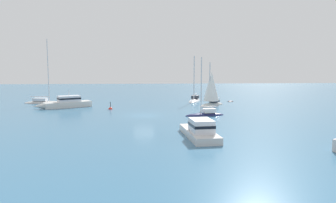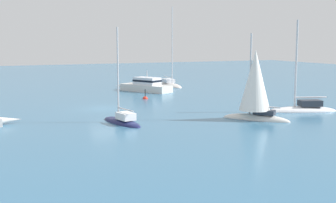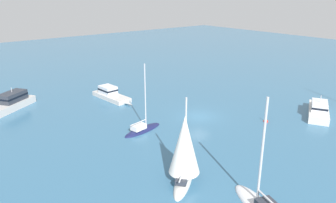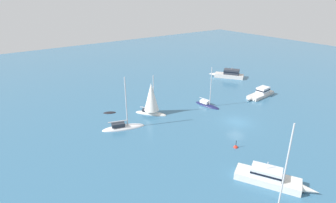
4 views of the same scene
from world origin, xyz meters
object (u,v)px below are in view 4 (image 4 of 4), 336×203
Objects in this scene: channel_buoy at (236,147)px; powerboat at (229,74)px; tender at (110,113)px; powerboat_1 at (269,177)px; sailboat at (123,127)px; cabin_cruiser at (261,93)px; ketch at (207,105)px; sloop at (151,100)px.

powerboat is at bearing 43.59° from channel_buoy.
powerboat_1 is (6.27, -27.50, 0.71)m from tender.
powerboat is 0.91× the size of sailboat.
powerboat is 32.27m from channel_buoy.
sailboat is 17.07m from channel_buoy.
powerboat_1 reaches higher than channel_buoy.
cabin_cruiser is at bearing 6.93° from tender.
channel_buoy is (-6.95, -12.81, -0.15)m from ketch.
cabin_cruiser is 6.08× the size of channel_buoy.
channel_buoy is (-23.36, -22.24, -0.84)m from powerboat.
sailboat reaches higher than powerboat.
channel_buoy is at bearing -36.73° from sailboat.
powerboat_1 is (-26.06, -29.25, -0.15)m from powerboat.
ketch is (-16.41, -9.43, -0.70)m from powerboat.
sloop is 0.86× the size of sailboat.
powerboat_1 is 22.19m from sailboat.
powerboat is 0.95× the size of cabin_cruiser.
powerboat is at bearing 65.23° from sloop.
tender is 1.72× the size of channel_buoy.
ketch is 12.48m from cabin_cruiser.
sloop reaches higher than tender.
cabin_cruiser is at bearing 66.31° from ketch.
channel_buoy is at bearing 130.72° from powerboat_1.
sailboat is at bearing -104.61° from ketch.
tender is 0.32× the size of sloop.
tender is 17.67m from ketch.
sailboat is at bearing -113.39° from sloop.
powerboat is 18.94m from ketch.
powerboat reaches higher than cabin_cruiser.
ketch is at bearing 35.61° from sloop.
sloop is at bearing 69.40° from powerboat.
cabin_cruiser is at bearing 10.48° from sailboat.
sailboat is 6.33× the size of channel_buoy.
sailboat is (-7.02, 21.04, -0.55)m from powerboat_1.
sloop is at bearing 101.97° from channel_buoy.
sloop is 10.98m from ketch.
sloop is (5.62, -4.74, 2.60)m from tender.
sloop is 23.25m from cabin_cruiser.
powerboat is (26.70, 6.49, -1.74)m from sloop.
sloop is 7.04m from sailboat.
tender is at bearing 101.93° from sailboat.
sloop is 16.31m from channel_buoy.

